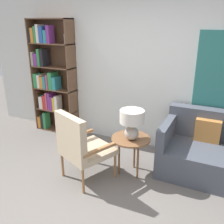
# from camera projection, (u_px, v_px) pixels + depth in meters

# --- Properties ---
(ground_plane) EXTENTS (14.00, 14.00, 0.00)m
(ground_plane) POSITION_uv_depth(u_px,v_px,m) (74.00, 211.00, 2.96)
(ground_plane) COLOR #66605B
(wall_back) EXTENTS (6.40, 0.08, 2.70)m
(wall_back) POSITION_uv_depth(u_px,v_px,m) (139.00, 70.00, 4.20)
(wall_back) COLOR silver
(wall_back) RESTS_ON ground_plane
(bookshelf) EXTENTS (0.87, 0.30, 2.17)m
(bookshelf) POSITION_uv_depth(u_px,v_px,m) (50.00, 77.00, 4.84)
(bookshelf) COLOR brown
(bookshelf) RESTS_ON ground_plane
(armchair) EXTENTS (0.80, 0.82, 1.01)m
(armchair) POSITION_uv_depth(u_px,v_px,m) (80.00, 144.00, 3.35)
(armchair) COLOR olive
(armchair) RESTS_ON ground_plane
(couch) EXTENTS (1.65, 0.93, 0.89)m
(couch) POSITION_uv_depth(u_px,v_px,m) (221.00, 154.00, 3.56)
(couch) COLOR #474C56
(couch) RESTS_ON ground_plane
(side_table) EXTENTS (0.55, 0.55, 0.58)m
(side_table) POSITION_uv_depth(u_px,v_px,m) (131.00, 142.00, 3.53)
(side_table) COLOR brown
(side_table) RESTS_ON ground_plane
(table_lamp) EXTENTS (0.34, 0.34, 0.43)m
(table_lamp) POSITION_uv_depth(u_px,v_px,m) (132.00, 121.00, 3.37)
(table_lamp) COLOR #A59E93
(table_lamp) RESTS_ON side_table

